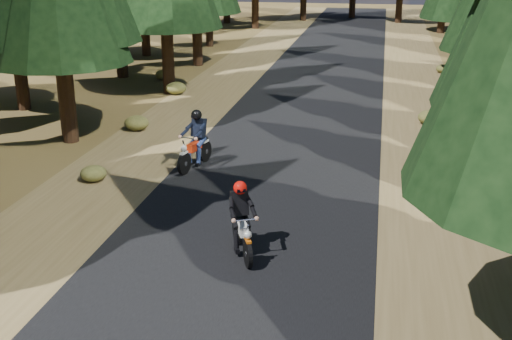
{
  "coord_description": "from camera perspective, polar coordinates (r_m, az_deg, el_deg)",
  "views": [
    {
      "loc": [
        2.82,
        -12.92,
        6.32
      ],
      "look_at": [
        0.0,
        1.5,
        1.1
      ],
      "focal_mm": 45.0,
      "sensor_mm": 36.0,
      "label": 1
    }
  ],
  "objects": [
    {
      "name": "ground",
      "position": [
        14.66,
        -1.13,
        -5.99
      ],
      "size": [
        120.0,
        120.0,
        0.0
      ],
      "primitive_type": "plane",
      "color": "#4C3B1B",
      "rests_on": "ground"
    },
    {
      "name": "road",
      "position": [
        19.21,
        2.0,
        0.36
      ],
      "size": [
        6.0,
        100.0,
        0.01
      ],
      "primitive_type": "cube",
      "color": "black",
      "rests_on": "ground"
    },
    {
      "name": "shoulder_l",
      "position": [
        20.4,
        -10.86,
        1.16
      ],
      "size": [
        3.2,
        100.0,
        0.01
      ],
      "primitive_type": "cube",
      "color": "brown",
      "rests_on": "ground"
    },
    {
      "name": "shoulder_r",
      "position": [
        19.08,
        15.77,
        -0.54
      ],
      "size": [
        3.2,
        100.0,
        0.01
      ],
      "primitive_type": "cube",
      "color": "brown",
      "rests_on": "ground"
    },
    {
      "name": "understory_shrubs",
      "position": [
        21.89,
        6.46,
        3.39
      ],
      "size": [
        16.57,
        29.5,
        0.67
      ],
      "color": "#474C1E",
      "rests_on": "ground"
    },
    {
      "name": "rider_lead",
      "position": [
        13.66,
        -1.25,
        -5.48
      ],
      "size": [
        1.23,
        1.87,
        1.61
      ],
      "rotation": [
        0.0,
        0.0,
        3.56
      ],
      "color": "white",
      "rests_on": "road"
    },
    {
      "name": "rider_follow",
      "position": [
        18.95,
        -5.47,
        1.85
      ],
      "size": [
        1.0,
        2.02,
        1.73
      ],
      "rotation": [
        0.0,
        0.0,
        2.92
      ],
      "color": "#9A210A",
      "rests_on": "road"
    }
  ]
}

